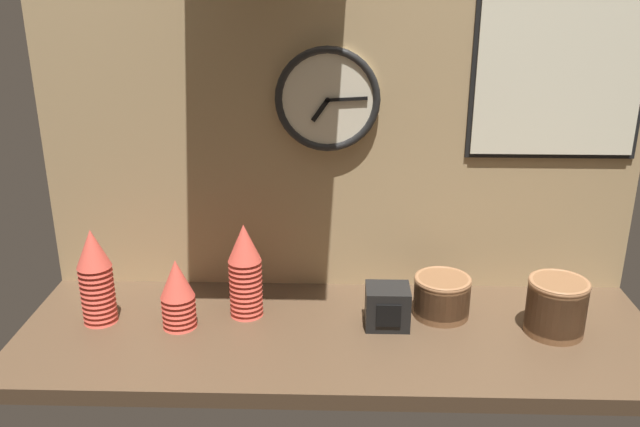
{
  "coord_description": "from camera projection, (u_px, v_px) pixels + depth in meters",
  "views": [
    {
      "loc": [
        0.0,
        -1.5,
        0.87
      ],
      "look_at": [
        -0.04,
        0.04,
        0.29
      ],
      "focal_mm": 38.0,
      "sensor_mm": 36.0,
      "label": 1
    }
  ],
  "objects": [
    {
      "name": "cup_stack_far_left",
      "position": [
        94.0,
        276.0,
        1.7
      ],
      "size": [
        0.09,
        0.09,
        0.25
      ],
      "color": "#DB4C3D",
      "rests_on": "ground_plane"
    },
    {
      "name": "napkin_dispenser",
      "position": [
        386.0,
        307.0,
        1.7
      ],
      "size": [
        0.11,
        0.1,
        0.11
      ],
      "color": "black",
      "rests_on": "ground_plane"
    },
    {
      "name": "bowl_stack_far_right",
      "position": [
        555.0,
        306.0,
        1.66
      ],
      "size": [
        0.15,
        0.15,
        0.14
      ],
      "color": "brown",
      "rests_on": "ground_plane"
    },
    {
      "name": "cup_stack_left",
      "position": [
        176.0,
        294.0,
        1.68
      ],
      "size": [
        0.09,
        0.09,
        0.18
      ],
      "color": "#DB4C3D",
      "rests_on": "ground_plane"
    },
    {
      "name": "menu_board",
      "position": [
        563.0,
        37.0,
        1.68
      ],
      "size": [
        0.44,
        0.01,
        0.62
      ],
      "color": "black"
    },
    {
      "name": "cup_stack_center_left",
      "position": [
        244.0,
        270.0,
        1.73
      ],
      "size": [
        0.09,
        0.09,
        0.25
      ],
      "color": "#DB4C3D",
      "rests_on": "ground_plane"
    },
    {
      "name": "wall_clock",
      "position": [
        326.0,
        99.0,
        1.74
      ],
      "size": [
        0.27,
        0.03,
        0.27
      ],
      "color": "beige"
    },
    {
      "name": "wall_tiled_back",
      "position": [
        338.0,
        101.0,
        1.77
      ],
      "size": [
        1.6,
        0.03,
        1.05
      ],
      "color": "tan",
      "rests_on": "ground_plane"
    },
    {
      "name": "ground_plane",
      "position": [
        336.0,
        335.0,
        1.71
      ],
      "size": [
        1.6,
        0.56,
        0.04
      ],
      "primitive_type": "cube",
      "color": "#4C3826"
    },
    {
      "name": "bowl_stack_right",
      "position": [
        440.0,
        295.0,
        1.75
      ],
      "size": [
        0.15,
        0.15,
        0.11
      ],
      "color": "brown",
      "rests_on": "ground_plane"
    }
  ]
}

